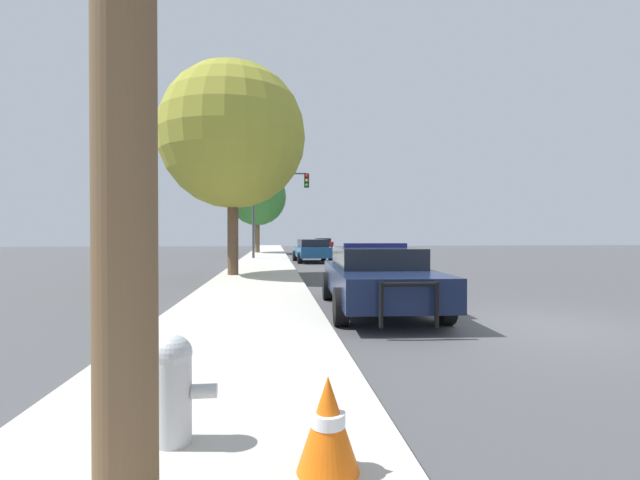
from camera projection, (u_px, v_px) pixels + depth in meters
ground_plane at (534, 326)px, 7.48m from camera, size 110.00×110.00×0.00m
sidewalk_left at (239, 329)px, 6.93m from camera, size 3.00×110.00×0.13m
police_car at (377, 276)px, 9.13m from camera, size 2.30×5.13×1.42m
fire_hydrant at (173, 386)px, 3.01m from camera, size 0.60×0.26×0.76m
traffic_light at (275, 197)px, 27.43m from camera, size 3.65×0.35×5.60m
car_background_midblock at (312, 250)px, 25.24m from camera, size 2.22×4.36×1.35m
car_background_distant at (322, 243)px, 49.72m from camera, size 2.20×4.51×1.23m
tree_sidewalk_near at (233, 136)px, 15.76m from camera, size 5.37×5.37×7.83m
tree_sidewalk_far at (257, 197)px, 36.10m from camera, size 4.87×4.87×7.15m
traffic_cone at (328, 423)px, 2.65m from camera, size 0.39×0.39×0.59m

